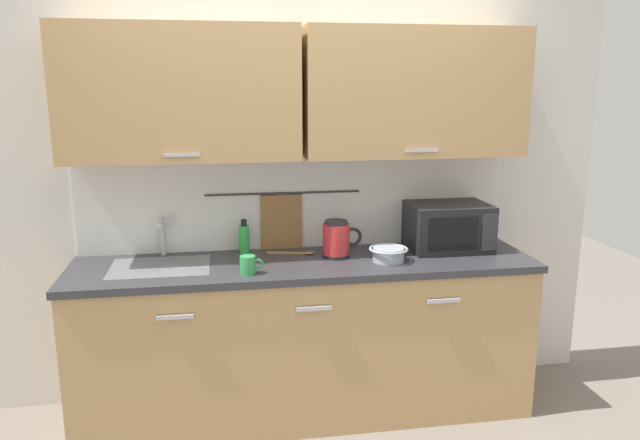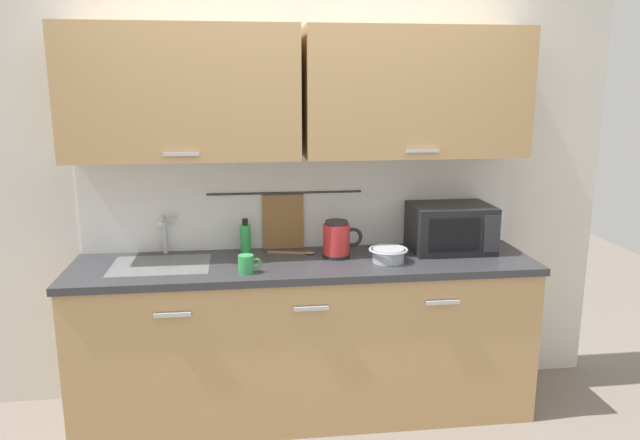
% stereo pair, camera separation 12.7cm
% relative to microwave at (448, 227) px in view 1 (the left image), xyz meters
% --- Properties ---
extents(ground, '(8.00, 8.00, 0.00)m').
position_rel_microwave_xyz_m(ground, '(-0.86, -0.41, -1.04)').
color(ground, slate).
extents(counter_unit, '(2.53, 0.64, 0.90)m').
position_rel_microwave_xyz_m(counter_unit, '(-0.87, -0.11, -0.58)').
color(counter_unit, tan).
rests_on(counter_unit, ground).
extents(back_wall_assembly, '(3.70, 0.41, 2.50)m').
position_rel_microwave_xyz_m(back_wall_assembly, '(-0.86, 0.12, 0.49)').
color(back_wall_assembly, silver).
rests_on(back_wall_assembly, ground).
extents(sink_faucet, '(0.09, 0.17, 0.22)m').
position_rel_microwave_xyz_m(sink_faucet, '(-1.64, 0.12, 0.01)').
color(sink_faucet, '#B2B5BA').
rests_on(sink_faucet, counter_unit).
extents(microwave, '(0.46, 0.35, 0.27)m').
position_rel_microwave_xyz_m(microwave, '(0.00, 0.00, 0.00)').
color(microwave, black).
rests_on(microwave, counter_unit).
extents(electric_kettle, '(0.23, 0.16, 0.21)m').
position_rel_microwave_xyz_m(electric_kettle, '(-0.67, -0.06, -0.03)').
color(electric_kettle, black).
rests_on(electric_kettle, counter_unit).
extents(dish_soap_bottle, '(0.06, 0.06, 0.20)m').
position_rel_microwave_xyz_m(dish_soap_bottle, '(-1.18, 0.11, -0.05)').
color(dish_soap_bottle, green).
rests_on(dish_soap_bottle, counter_unit).
extents(mug_near_sink, '(0.12, 0.08, 0.09)m').
position_rel_microwave_xyz_m(mug_near_sink, '(-1.18, -0.29, -0.09)').
color(mug_near_sink, green).
rests_on(mug_near_sink, counter_unit).
extents(mixing_bowl, '(0.21, 0.21, 0.08)m').
position_rel_microwave_xyz_m(mixing_bowl, '(-0.41, -0.19, -0.09)').
color(mixing_bowl, '#A5ADB7').
rests_on(mixing_bowl, counter_unit).
extents(wooden_spoon, '(0.27, 0.09, 0.01)m').
position_rel_microwave_xyz_m(wooden_spoon, '(-0.89, 0.04, -0.13)').
color(wooden_spoon, '#9E7042').
rests_on(wooden_spoon, counter_unit).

